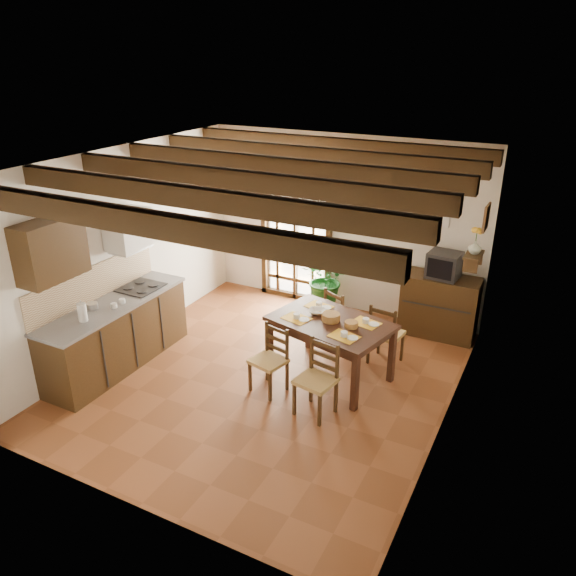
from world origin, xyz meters
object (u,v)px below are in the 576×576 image
Objects in this scene: chair_near_left at (269,371)px; crt_tv at (444,265)px; chair_near_right at (316,392)px; dining_table at (331,328)px; chair_far_left at (341,328)px; sideboard at (439,306)px; chair_far_right at (385,344)px; pendant_lamp at (337,221)px; kitchen_counter at (117,333)px; potted_plant at (327,281)px.

chair_near_left is 1.80× the size of crt_tv.
crt_tv is (0.80, 2.61, 0.83)m from chair_near_right.
chair_far_left is (-0.18, 0.82, -0.42)m from dining_table.
chair_near_right is at bearing -107.85° from sideboard.
sideboard is 2.30× the size of crt_tv.
dining_table is 3.51× the size of crt_tv.
crt_tv reaches higher than chair_far_right.
chair_near_left reaches higher than dining_table.
sideboard is 1.29× the size of pendant_lamp.
chair_far_right is 1.96m from pendant_lamp.
dining_table is at bearing 63.75° from chair_near_left.
kitchen_counter is at bearing -156.27° from chair_near_left.
dining_table is 0.76× the size of potted_plant.
kitchen_counter is 2.56× the size of chair_far_right.
dining_table is 1.97× the size of pendant_lamp.
chair_near_left is at bearing -116.39° from crt_tv.
sideboard reaches higher than chair_near_right.
pendant_lamp is (0.18, -0.72, 1.80)m from chair_far_left.
potted_plant is (-1.30, 1.02, 0.29)m from chair_far_right.
potted_plant reaches higher than chair_near_left.
crt_tv reaches higher than dining_table.
chair_far_left is 1.53m from sideboard.
chair_far_right is (3.18, 1.68, -0.20)m from kitchen_counter.
chair_near_left is 1.69m from chair_far_right.
chair_far_left is (0.35, 1.47, 0.01)m from chair_near_left.
chair_far_left is at bearing -6.28° from chair_far_right.
sideboard is at bearing 59.89° from pendant_lamp.
sideboard is at bearing 74.95° from dining_table.
kitchen_counter is 4.60m from sideboard.
sideboard is at bearing 4.15° from potted_plant.
kitchen_counter is 2.65× the size of chair_near_left.
kitchen_counter is 3.61m from chair_far_right.
chair_near_left is 2.88m from sideboard.
chair_far_right is 0.40× the size of potted_plant.
potted_plant is at bearing -30.61° from chair_far_right.
kitchen_counter reaches higher than sideboard.
chair_far_right is 1.48m from crt_tv.
sideboard is at bearing 71.51° from chair_near_left.
chair_near_right is at bearing -101.51° from crt_tv.
chair_far_right reaches higher than chair_near_left.
chair_far_left reaches higher than chair_near_left.
crt_tv is at bearing -103.85° from chair_far_right.
kitchen_counter is 4.64m from crt_tv.
chair_near_right reaches higher than dining_table.
chair_far_right is at bearing 27.83° from kitchen_counter.
pendant_lamp reaches higher than chair_far_left.
potted_plant is 2.60× the size of pendant_lamp.
potted_plant is at bearing 108.98° from chair_near_left.
crt_tv reaches higher than sideboard.
crt_tv is at bearing -90.81° from sideboard.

